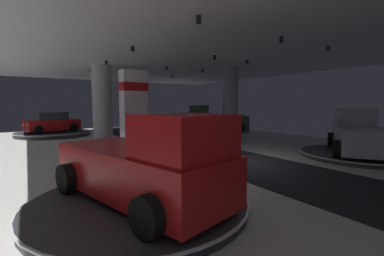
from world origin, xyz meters
The scene contains 16 objects.
ground centered at (0.00, 0.00, -0.02)m, with size 24.00×44.00×0.06m.
ceiling_with_spotlights centered at (0.00, 0.00, 5.55)m, with size 24.00×44.00×0.39m.
column_right centered at (4.27, 5.69, 2.75)m, with size 1.14×1.14×5.50m.
column_left centered at (-4.14, 9.74, 2.75)m, with size 1.35×1.35×5.50m.
brand_sign_pylon centered at (-4.78, 1.45, 2.18)m, with size 1.32×0.75×4.21m.
display_platform_deep_left centered at (-6.83, 16.40, 0.20)m, with size 6.08×6.08×0.36m.
display_car_deep_left centered at (-6.80, 16.40, 1.12)m, with size 4.52×3.05×1.71m.
display_platform_near_right centered at (5.95, -2.65, 0.13)m, with size 5.68×5.68×0.24m.
pickup_truck_near_right centered at (6.22, -2.47, 1.17)m, with size 5.56×4.74×2.30m.
display_platform_far_right centered at (6.01, 9.38, 0.21)m, with size 5.68×5.68×0.37m.
pickup_truck_far_right centered at (5.76, 9.57, 1.31)m, with size 5.51×4.83×2.30m.
display_platform_near_left centered at (-6.25, -2.96, 0.15)m, with size 5.81×5.81×0.26m.
pickup_truck_near_left centered at (-6.17, -3.28, 1.20)m, with size 3.71×5.66×2.30m.
visitor_walking_near centered at (-0.47, 9.42, 0.91)m, with size 0.32×0.32×1.59m.
stanchion_a centered at (-3.71, -1.55, 0.37)m, with size 0.28×0.28×1.01m.
stanchion_b centered at (1.42, 3.06, 0.37)m, with size 0.28×0.28×1.01m.
Camera 1 is at (-8.72, -9.53, 2.78)m, focal length 24.60 mm.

